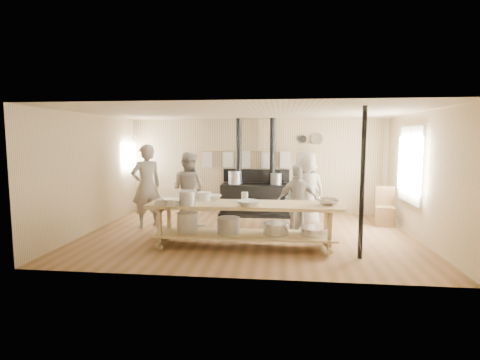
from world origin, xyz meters
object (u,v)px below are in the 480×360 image
object	(u,v)px
prep_table	(244,220)
cook_by_window	(304,193)
cook_center	(306,191)
chair	(385,214)
cook_left	(188,189)
roasting_pan	(169,202)
cook_far_left	(146,186)
stove	(255,196)
cook_right	(298,201)

from	to	relation	value
prep_table	cook_by_window	bearing A→B (deg)	56.30
cook_center	chair	world-z (taller)	cook_center
cook_center	prep_table	bearing A→B (deg)	33.70
cook_left	roasting_pan	bearing A→B (deg)	112.21
prep_table	cook_by_window	distance (m)	2.25
cook_far_left	chair	distance (m)	5.67
stove	cook_by_window	world-z (taller)	stove
roasting_pan	chair	bearing A→B (deg)	29.36
chair	roasting_pan	xyz separation A→B (m)	(-4.50, -2.53, 0.63)
cook_far_left	cook_right	size ratio (longest dim) A/B	1.30
roasting_pan	stove	bearing A→B (deg)	68.18
cook_far_left	cook_left	distance (m)	0.96
cook_right	roasting_pan	size ratio (longest dim) A/B	3.18
cook_left	roasting_pan	xyz separation A→B (m)	(0.14, -1.95, 0.03)
prep_table	cook_left	xyz separation A→B (m)	(-1.48, 1.62, 0.35)
cook_right	chair	distance (m)	2.48
cook_far_left	cook_center	xyz separation A→B (m)	(3.65, 0.08, -0.08)
cook_far_left	cook_right	xyz separation A→B (m)	(3.45, -0.38, -0.22)
stove	cook_far_left	size ratio (longest dim) A/B	1.35
cook_by_window	chair	xyz separation A→B (m)	(1.92, 0.34, -0.53)
cook_center	stove	bearing A→B (deg)	-67.29
prep_table	cook_center	size ratio (longest dim) A/B	2.02
prep_table	cook_far_left	xyz separation A→B (m)	(-2.41, 1.38, 0.45)
roasting_pan	cook_center	bearing A→B (deg)	34.80
stove	cook_left	world-z (taller)	stove
stove	cook_right	distance (m)	2.28
cook_by_window	chair	bearing A→B (deg)	42.76
stove	cook_center	size ratio (longest dim) A/B	1.46
stove	cook_far_left	distance (m)	2.94
prep_table	stove	bearing A→B (deg)	89.96
stove	roasting_pan	xyz separation A→B (m)	(-1.34, -3.35, 0.38)
cook_by_window	roasting_pan	bearing A→B (deg)	-107.07
prep_table	cook_right	bearing A→B (deg)	43.75
cook_far_left	roasting_pan	size ratio (longest dim) A/B	4.11
stove	cook_left	size ratio (longest dim) A/B	1.49
stove	cook_right	world-z (taller)	stove
cook_far_left	prep_table	bearing A→B (deg)	110.61
stove	cook_by_window	xyz separation A→B (m)	(1.24, -1.16, 0.28)
cook_center	cook_right	world-z (taller)	cook_center
prep_table	cook_left	distance (m)	2.22
cook_right	stove	bearing A→B (deg)	-73.50
cook_left	chair	distance (m)	4.71
cook_center	chair	xyz separation A→B (m)	(1.92, 0.74, -0.62)
prep_table	roasting_pan	world-z (taller)	roasting_pan
prep_table	cook_center	bearing A→B (deg)	49.66
cook_left	cook_center	distance (m)	2.73
cook_far_left	cook_center	world-z (taller)	cook_far_left
stove	chair	xyz separation A→B (m)	(3.16, -0.82, -0.25)
prep_table	roasting_pan	bearing A→B (deg)	-166.15
cook_by_window	roasting_pan	xyz separation A→B (m)	(-2.58, -2.19, 0.10)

